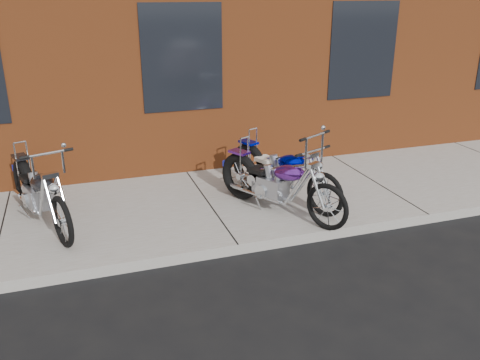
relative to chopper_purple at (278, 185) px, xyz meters
name	(u,v)px	position (x,y,z in m)	size (l,w,h in m)	color
ground	(238,255)	(-0.89, -0.83, -0.58)	(120.00, 120.00, 0.00)	black
sidewalk	(208,207)	(-0.89, 0.67, -0.50)	(22.00, 3.00, 0.15)	gray
chopper_purple	(278,185)	(0.00, 0.00, 0.00)	(1.21, 2.13, 1.32)	black
chopper_blue	(282,174)	(0.26, 0.45, 0.00)	(1.02, 2.20, 1.02)	black
chopper_third	(40,194)	(-3.33, 0.72, 0.01)	(0.92, 2.30, 1.22)	black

